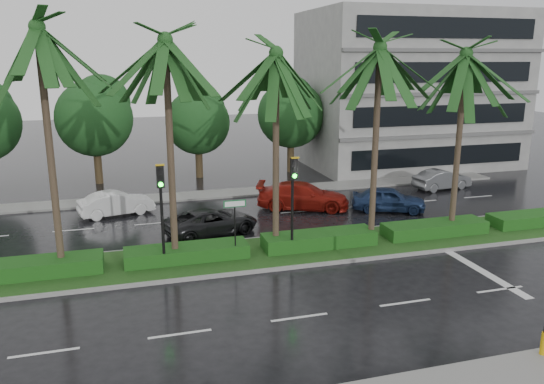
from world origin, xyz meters
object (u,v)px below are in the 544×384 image
object	(u,v)px
street_sign	(235,215)
car_red	(303,196)
signal_median_left	(161,201)
car_blue	(388,199)
car_white	(116,203)
car_grey	(442,179)
car_darkgrey	(211,222)

from	to	relation	value
street_sign	car_red	distance (m)	9.01
signal_median_left	car_blue	bearing A→B (deg)	22.49
signal_median_left	car_white	size ratio (longest dim) A/B	1.08
car_white	car_blue	size ratio (longest dim) A/B	0.99
car_white	car_grey	bearing A→B (deg)	-103.09
signal_median_left	car_grey	world-z (taller)	signal_median_left
street_sign	car_grey	bearing A→B (deg)	29.27
car_white	car_blue	xyz separation A→B (m)	(14.86, -3.49, 0.03)
signal_median_left	car_white	xyz separation A→B (m)	(-1.86, 8.87, -2.33)
signal_median_left	car_red	xyz separation A→B (m)	(8.50, 7.19, -2.23)
signal_median_left	car_white	distance (m)	9.36
car_white	car_grey	xyz separation A→B (m)	(20.79, 0.24, -0.01)
car_darkgrey	car_blue	xyz separation A→B (m)	(10.36, 1.24, 0.05)
car_blue	signal_median_left	bearing A→B (deg)	136.03
street_sign	car_grey	world-z (taller)	street_sign
car_blue	street_sign	bearing A→B (deg)	141.02
street_sign	car_darkgrey	size ratio (longest dim) A/B	0.55
car_white	car_grey	distance (m)	20.79
street_sign	car_white	size ratio (longest dim) A/B	0.64
street_sign	car_blue	size ratio (longest dim) A/B	0.63
car_red	car_blue	world-z (taller)	car_red
signal_median_left	car_darkgrey	bearing A→B (deg)	57.48
street_sign	car_red	size ratio (longest dim) A/B	0.49
signal_median_left	car_red	bearing A→B (deg)	40.24
signal_median_left	car_red	distance (m)	11.36
signal_median_left	car_darkgrey	world-z (taller)	signal_median_left
signal_median_left	car_white	world-z (taller)	signal_median_left
car_red	signal_median_left	bearing A→B (deg)	152.05
street_sign	car_grey	distance (m)	18.32
street_sign	car_red	world-z (taller)	street_sign
car_red	car_blue	size ratio (longest dim) A/B	1.28
street_sign	car_darkgrey	bearing A→B (deg)	95.20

